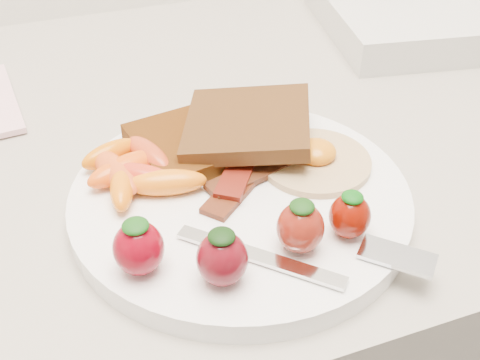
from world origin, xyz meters
name	(u,v)px	position (x,y,z in m)	size (l,w,h in m)	color
plate	(240,199)	(0.01, 1.56, 0.91)	(0.27, 0.27, 0.02)	white
toast_lower	(192,142)	(-0.01, 1.62, 0.93)	(0.09, 0.09, 0.01)	black
toast_upper	(248,123)	(0.04, 1.62, 0.94)	(0.11, 0.11, 0.01)	black
fried_egg	(315,159)	(0.08, 1.57, 0.92)	(0.11, 0.11, 0.02)	beige
bacon_strips	(245,174)	(0.02, 1.57, 0.92)	(0.10, 0.10, 0.01)	#340807
baby_carrots	(133,171)	(-0.07, 1.60, 0.93)	(0.10, 0.10, 0.02)	#E4500D
strawberries	(245,238)	(-0.01, 1.48, 0.94)	(0.18, 0.06, 0.04)	maroon
fork	(322,256)	(0.04, 1.46, 0.92)	(0.16, 0.11, 0.00)	silver
appliance	(439,12)	(0.37, 1.80, 0.92)	(0.29, 0.23, 0.04)	silver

